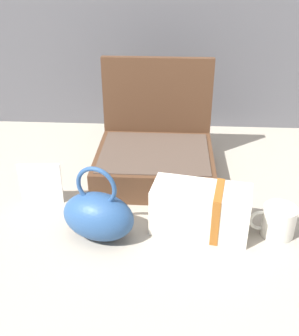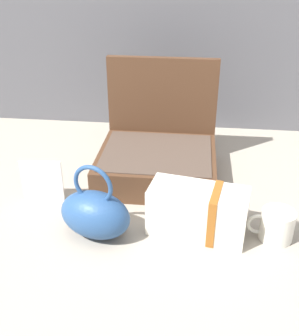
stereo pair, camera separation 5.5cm
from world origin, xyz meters
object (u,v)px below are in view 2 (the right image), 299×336
object	(u,v)px
cream_toiletry_bag	(199,211)
coffee_mug	(276,225)
info_card_left	(42,181)
teal_pouch_handbag	(95,213)
open_suitcase	(158,152)

from	to	relation	value
cream_toiletry_bag	coffee_mug	distance (m)	0.20
info_card_left	teal_pouch_handbag	bearing A→B (deg)	-42.43
cream_toiletry_bag	coffee_mug	world-z (taller)	cream_toiletry_bag
cream_toiletry_bag	teal_pouch_handbag	bearing A→B (deg)	-170.94
open_suitcase	teal_pouch_handbag	size ratio (longest dim) A/B	1.71
teal_pouch_handbag	info_card_left	world-z (taller)	teal_pouch_handbag
coffee_mug	info_card_left	bearing A→B (deg)	170.44
open_suitcase	coffee_mug	bearing A→B (deg)	-42.96
info_card_left	coffee_mug	bearing A→B (deg)	-14.64
coffee_mug	info_card_left	world-z (taller)	info_card_left
teal_pouch_handbag	cream_toiletry_bag	bearing A→B (deg)	9.06
coffee_mug	info_card_left	distance (m)	0.65
cream_toiletry_bag	open_suitcase	bearing A→B (deg)	113.99
coffee_mug	cream_toiletry_bag	bearing A→B (deg)	178.38
teal_pouch_handbag	coffee_mug	xyz separation A→B (m)	(0.45, 0.04, -0.02)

